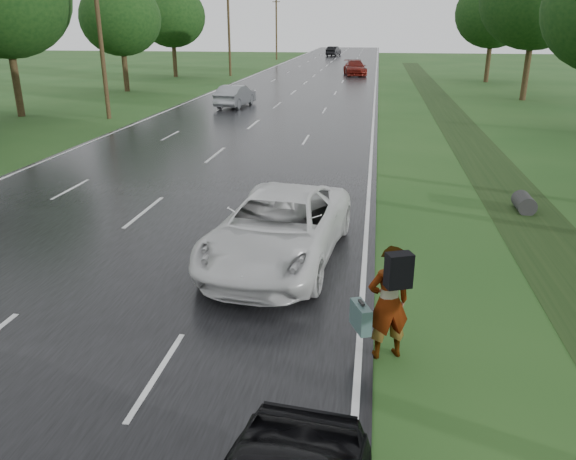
# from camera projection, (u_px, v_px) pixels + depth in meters

# --- Properties ---
(road) EXTENTS (14.00, 180.00, 0.04)m
(road) POSITION_uv_depth(u_px,v_px,m) (301.00, 86.00, 51.44)
(road) COLOR black
(road) RESTS_ON ground
(edge_stripe_east) EXTENTS (0.12, 180.00, 0.01)m
(edge_stripe_east) POSITION_uv_depth(u_px,v_px,m) (375.00, 87.00, 50.47)
(edge_stripe_east) COLOR silver
(edge_stripe_east) RESTS_ON road
(edge_stripe_west) EXTENTS (0.12, 180.00, 0.01)m
(edge_stripe_west) POSITION_uv_depth(u_px,v_px,m) (230.00, 85.00, 52.39)
(edge_stripe_west) COLOR silver
(edge_stripe_west) RESTS_ON road
(center_line) EXTENTS (0.12, 180.00, 0.01)m
(center_line) POSITION_uv_depth(u_px,v_px,m) (301.00, 86.00, 51.43)
(center_line) COLOR silver
(center_line) RESTS_ON road
(drainage_ditch) EXTENTS (2.20, 120.00, 0.56)m
(drainage_ditch) POSITION_uv_depth(u_px,v_px,m) (477.00, 150.00, 25.41)
(drainage_ditch) COLOR black
(drainage_ditch) RESTS_ON ground
(utility_pole_mid) EXTENTS (1.60, 0.26, 10.00)m
(utility_pole_mid) POSITION_uv_depth(u_px,v_px,m) (99.00, 28.00, 32.40)
(utility_pole_mid) COLOR #352415
(utility_pole_mid) RESTS_ON ground
(utility_pole_far) EXTENTS (1.60, 0.26, 10.00)m
(utility_pole_far) POSITION_uv_depth(u_px,v_px,m) (229.00, 26.00, 60.22)
(utility_pole_far) COLOR #352415
(utility_pole_far) RESTS_ON ground
(utility_pole_distant) EXTENTS (1.60, 0.26, 10.00)m
(utility_pole_distant) POSITION_uv_depth(u_px,v_px,m) (276.00, 25.00, 88.05)
(utility_pole_distant) COLOR #352415
(utility_pole_distant) RESTS_ON ground
(tree_east_f) EXTENTS (7.20, 7.20, 9.62)m
(tree_east_f) POSITION_uv_depth(u_px,v_px,m) (494.00, 13.00, 53.24)
(tree_east_f) COLOR #352415
(tree_east_f) RESTS_ON ground
(tree_west_d) EXTENTS (6.60, 6.60, 8.80)m
(tree_west_d) POSITION_uv_depth(u_px,v_px,m) (120.00, 18.00, 45.88)
(tree_west_d) COLOR #352415
(tree_west_d) RESTS_ON ground
(tree_west_f) EXTENTS (7.00, 7.00, 9.29)m
(tree_west_f) POSITION_uv_depth(u_px,v_px,m) (172.00, 16.00, 58.84)
(tree_west_f) COLOR #352415
(tree_west_f) RESTS_ON ground
(pedestrian) EXTENTS (1.09, 0.84, 2.06)m
(pedestrian) POSITION_uv_depth(u_px,v_px,m) (387.00, 301.00, 9.41)
(pedestrian) COLOR #A5998C
(pedestrian) RESTS_ON ground
(white_pickup) EXTENTS (3.30, 6.16, 1.64)m
(white_pickup) POSITION_uv_depth(u_px,v_px,m) (279.00, 228.00, 13.38)
(white_pickup) COLOR silver
(white_pickup) RESTS_ON road
(silver_sedan) EXTENTS (2.07, 4.58, 1.46)m
(silver_sedan) POSITION_uv_depth(u_px,v_px,m) (235.00, 96.00, 38.58)
(silver_sedan) COLOR #989BA0
(silver_sedan) RESTS_ON road
(far_car_red) EXTENTS (3.03, 5.68, 1.57)m
(far_car_red) POSITION_uv_depth(u_px,v_px,m) (355.00, 68.00, 62.02)
(far_car_red) COLOR maroon
(far_car_red) RESTS_ON road
(far_car_dark) EXTENTS (2.49, 5.07, 1.60)m
(far_car_dark) POSITION_uv_depth(u_px,v_px,m) (334.00, 51.00, 99.55)
(far_car_dark) COLOR black
(far_car_dark) RESTS_ON road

